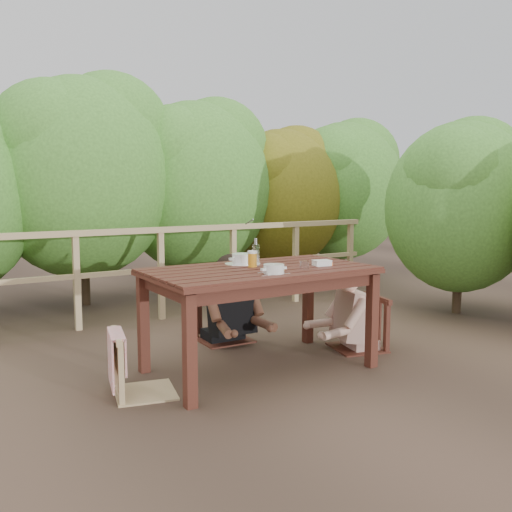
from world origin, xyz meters
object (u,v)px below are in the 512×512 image
bread_roll (278,269)px  butter_tub (322,264)px  soup_near (274,270)px  soup_far (243,260)px  chair_left (144,334)px  woman (222,274)px  beer_glass (252,260)px  tumbler (304,266)px  table (259,320)px  chair_right (358,300)px  diner_right (361,284)px  chair_far (224,292)px  bottle (256,254)px

bread_roll → butter_tub: size_ratio=0.85×
soup_near → soup_far: (0.08, 0.58, 0.01)m
chair_left → woman: 1.47m
beer_glass → tumbler: (0.27, -0.32, -0.03)m
table → chair_left: bearing=-178.9°
woman → soup_far: size_ratio=4.33×
table → chair_right: bearing=1.0°
diner_right → tumbler: diner_right is taller
soup_near → diner_right: bearing=15.8°
chair_far → diner_right: diner_right is taller
soup_near → soup_far: soup_far is taller
soup_near → beer_glass: (0.05, 0.37, 0.03)m
soup_near → tumbler: soup_near is taller
beer_glass → butter_tub: beer_glass is taller
chair_far → bread_roll: chair_far is taller
chair_far → bottle: 0.96m
bread_roll → tumbler: (0.25, 0.01, 0.01)m
chair_far → chair_right: (0.89, -0.87, -0.02)m
table → bottle: bearing=88.3°
soup_far → bread_roll: bearing=-91.6°
soup_far → bread_roll: 0.53m
table → bread_roll: (-0.00, -0.25, 0.43)m
chair_far → soup_far: 0.73m
chair_right → soup_far: bearing=-89.7°
soup_near → butter_tub: bearing=14.6°
tumbler → beer_glass: bearing=130.3°
chair_right → beer_glass: (-1.07, 0.05, 0.42)m
woman → diner_right: size_ratio=1.09×
chair_right → tumbler: 0.93m
woman → soup_far: 0.68m
chair_left → beer_glass: (0.94, 0.09, 0.44)m
table → soup_near: bearing=-102.9°
soup_near → bottle: size_ratio=1.05×
soup_far → tumbler: soup_far is taller
chair_right → soup_near: chair_right is taller
chair_right → soup_near: size_ratio=3.51×
chair_right → butter_tub: chair_right is taller
chair_left → butter_tub: size_ratio=6.13×
soup_far → butter_tub: bearing=-42.8°
tumbler → butter_tub: 0.26m
chair_left → woman: (1.12, 0.92, 0.21)m
soup_near → beer_glass: beer_glass is taller
soup_near → chair_left: bearing=162.1°
diner_right → butter_tub: (-0.59, -0.18, 0.25)m
woman → bottle: size_ratio=5.24×
table → chair_far: chair_far is taller
diner_right → chair_left: bearing=105.5°
beer_glass → chair_right: bearing=-2.7°
diner_right → soup_near: bearing=120.2°
soup_far → butter_tub: (0.47, -0.44, -0.02)m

